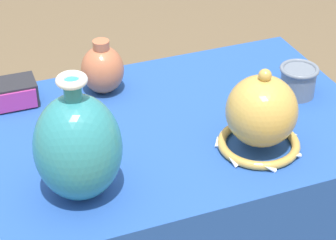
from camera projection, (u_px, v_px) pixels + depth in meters
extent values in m
cylinder|color=#38383D|center=(263.00, 145.00, 2.30)|extent=(0.04, 0.04, 0.70)
cube|color=#38383D|center=(143.00, 136.00, 1.71)|extent=(1.19, 0.68, 0.03)
cube|color=#234C9E|center=(143.00, 131.00, 1.70)|extent=(1.21, 0.70, 0.01)
ellipsoid|color=teal|center=(78.00, 147.00, 1.42)|extent=(0.20, 0.20, 0.25)
cylinder|color=teal|center=(73.00, 91.00, 1.34)|extent=(0.04, 0.04, 0.05)
torus|color=white|center=(72.00, 80.00, 1.33)|extent=(0.07, 0.07, 0.02)
torus|color=gold|center=(259.00, 143.00, 1.63)|extent=(0.21, 0.21, 0.02)
ellipsoid|color=gold|center=(262.00, 111.00, 1.58)|extent=(0.18, 0.18, 0.18)
sphere|color=gold|center=(265.00, 75.00, 1.53)|extent=(0.03, 0.03, 0.03)
cone|color=white|center=(295.00, 135.00, 1.66)|extent=(0.01, 0.03, 0.03)
cone|color=white|center=(266.00, 121.00, 1.72)|extent=(0.03, 0.03, 0.03)
cone|color=white|center=(233.00, 124.00, 1.70)|extent=(0.03, 0.02, 0.03)
cone|color=white|center=(217.00, 141.00, 1.64)|extent=(0.03, 0.03, 0.03)
cone|color=white|center=(233.00, 162.00, 1.57)|extent=(0.03, 0.03, 0.03)
cone|color=white|center=(270.00, 168.00, 1.55)|extent=(0.03, 0.02, 0.03)
cone|color=white|center=(298.00, 156.00, 1.59)|extent=(0.03, 0.03, 0.03)
cube|color=#232328|center=(15.00, 92.00, 1.79)|extent=(0.12, 0.09, 0.07)
cube|color=#B23384|center=(18.00, 101.00, 1.76)|extent=(0.10, 0.01, 0.06)
cylinder|color=slate|center=(298.00, 82.00, 1.83)|extent=(0.10, 0.10, 0.08)
torus|color=slate|center=(300.00, 69.00, 1.80)|extent=(0.11, 0.11, 0.01)
ellipsoid|color=#BC6642|center=(103.00, 70.00, 1.83)|extent=(0.12, 0.12, 0.14)
cylinder|color=#BC6642|center=(101.00, 45.00, 1.79)|extent=(0.05, 0.05, 0.02)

